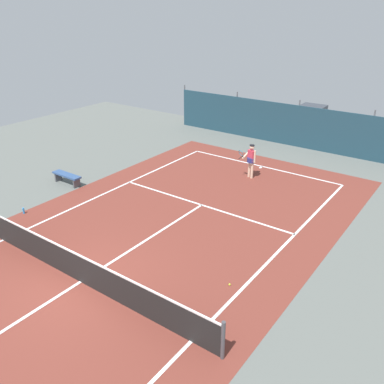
% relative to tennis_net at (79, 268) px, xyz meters
% --- Properties ---
extents(ground_plane, '(36.00, 36.00, 0.00)m').
position_rel_tennis_net_xyz_m(ground_plane, '(0.00, 0.00, -0.51)').
color(ground_plane, slate).
extents(court_surface, '(11.02, 26.60, 0.01)m').
position_rel_tennis_net_xyz_m(court_surface, '(0.00, 0.00, -0.51)').
color(court_surface, brown).
rests_on(court_surface, ground).
extents(tennis_net, '(10.12, 0.10, 1.10)m').
position_rel_tennis_net_xyz_m(tennis_net, '(0.00, 0.00, 0.00)').
color(tennis_net, black).
rests_on(tennis_net, ground).
extents(back_fence, '(16.30, 0.98, 2.70)m').
position_rel_tennis_net_xyz_m(back_fence, '(-0.00, 16.53, 0.16)').
color(back_fence, '#1E3D4C').
rests_on(back_fence, ground).
extents(tennis_player, '(0.84, 0.66, 1.64)m').
position_rel_tennis_net_xyz_m(tennis_player, '(0.18, 10.24, 0.45)').
color(tennis_player, beige).
rests_on(tennis_player, ground).
extents(tennis_ball_near_player, '(0.07, 0.07, 0.07)m').
position_rel_tennis_net_xyz_m(tennis_ball_near_player, '(3.72, 2.47, -0.48)').
color(tennis_ball_near_player, '#CCDB33').
rests_on(tennis_ball_near_player, ground).
extents(parked_car, '(2.08, 4.24, 1.68)m').
position_rel_tennis_net_xyz_m(parked_car, '(-0.46, 19.41, 0.33)').
color(parked_car, navy).
rests_on(parked_car, ground).
extents(courtside_bench, '(1.60, 0.40, 0.49)m').
position_rel_tennis_net_xyz_m(courtside_bench, '(-6.31, 4.59, -0.14)').
color(courtside_bench, '#335184').
rests_on(courtside_bench, ground).
extents(water_bottle, '(0.08, 0.08, 0.24)m').
position_rel_tennis_net_xyz_m(water_bottle, '(-5.33, 1.63, -0.39)').
color(water_bottle, '#338CD8').
rests_on(water_bottle, ground).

